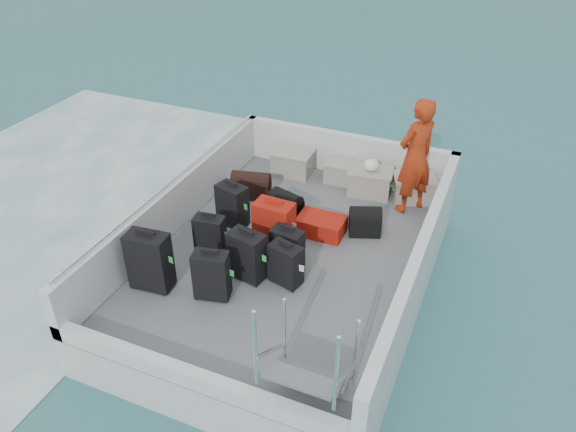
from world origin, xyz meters
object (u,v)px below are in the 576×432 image
crate_0 (292,164)px  crate_1 (342,173)px  suitcase_1 (210,237)px  suitcase_5 (274,226)px  crate_3 (414,189)px  suitcase_4 (247,256)px  passenger (415,157)px  suitcase_2 (232,205)px  suitcase_6 (286,265)px  crate_2 (370,183)px  suitcase_0 (150,262)px  suitcase_3 (212,276)px  suitcase_8 (321,225)px  suitcase_7 (287,249)px

crate_0 → crate_1: 0.85m
suitcase_1 → suitcase_5: size_ratio=0.84×
crate_3 → suitcase_5: bearing=-126.3°
crate_3 → crate_0: bearing=179.5°
suitcase_4 → suitcase_5: size_ratio=0.94×
crate_1 → passenger: bearing=-17.5°
suitcase_1 → suitcase_4: bearing=-26.5°
crate_1 → suitcase_2: bearing=-120.7°
suitcase_6 → crate_2: bearing=96.6°
suitcase_2 → suitcase_6: 1.53m
suitcase_0 → suitcase_1: bearing=62.4°
suitcase_2 → suitcase_3: suitcase_3 is taller
suitcase_8 → suitcase_1: bearing=132.0°
suitcase_6 → suitcase_7: bearing=124.4°
suitcase_4 → crate_3: size_ratio=1.09×
crate_3 → passenger: 0.75m
passenger → suitcase_3: bearing=4.8°
suitcase_1 → suitcase_4: (0.66, -0.22, 0.03)m
suitcase_6 → crate_0: size_ratio=0.90×
crate_3 → suitcase_6: bearing=-111.6°
suitcase_2 → crate_1: bearing=74.5°
suitcase_5 → suitcase_1: bearing=-143.6°
suitcase_3 → suitcase_7: size_ratio=1.12×
suitcase_8 → passenger: passenger is taller
suitcase_0 → suitcase_1: (0.34, 0.85, -0.09)m
suitcase_8 → crate_3: crate_3 is taller
suitcase_1 → suitcase_2: size_ratio=0.95×
suitcase_1 → suitcase_5: suitcase_5 is taller
suitcase_3 → suitcase_6: suitcase_3 is taller
suitcase_5 → passenger: passenger is taller
suitcase_7 → crate_2: bearing=85.5°
suitcase_3 → suitcase_5: suitcase_5 is taller
suitcase_1 → crate_2: 2.81m
suitcase_3 → crate_2: suitcase_3 is taller
suitcase_4 → suitcase_6: 0.50m
crate_2 → suitcase_7: bearing=-101.7°
crate_2 → crate_1: bearing=161.1°
suitcase_7 → crate_0: suitcase_7 is taller
suitcase_1 → suitcase_8: size_ratio=0.91×
suitcase_7 → crate_3: (1.14, 2.30, -0.10)m
suitcase_6 → crate_1: suitcase_6 is taller
crate_1 → crate_3: bearing=-4.3°
suitcase_1 → suitcase_3: size_ratio=0.93×
suitcase_8 → crate_1: crate_1 is taller
crate_0 → passenger: passenger is taller
suitcase_4 → crate_3: bearing=71.9°
suitcase_1 → suitcase_2: bearing=88.1°
crate_2 → passenger: size_ratio=0.36×
suitcase_2 → suitcase_7: size_ratio=1.09×
suitcase_5 → suitcase_3: bearing=-100.4°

